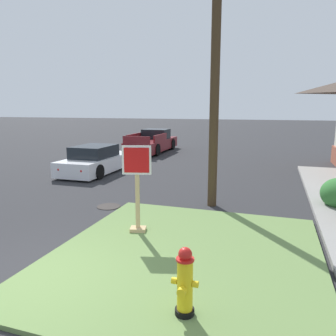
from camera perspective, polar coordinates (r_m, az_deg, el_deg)
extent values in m
plane|color=#2B2B2D|center=(6.34, -22.96, -17.88)|extent=(160.00, 160.00, 0.00)
cube|color=#668447|center=(6.72, 3.12, -14.93)|extent=(5.19, 5.75, 0.08)
cylinder|color=black|center=(4.99, 2.92, -23.71)|extent=(0.28, 0.28, 0.08)
cylinder|color=yellow|center=(4.78, 2.96, -19.71)|extent=(0.22, 0.22, 0.73)
cylinder|color=red|center=(4.60, 3.01, -15.63)|extent=(0.25, 0.25, 0.03)
sphere|color=red|center=(4.56, 3.02, -14.78)|extent=(0.19, 0.19, 0.19)
cube|color=red|center=(4.54, 3.03, -13.98)|extent=(0.04, 0.04, 0.04)
cylinder|color=yellow|center=(4.79, 1.14, -19.07)|extent=(0.08, 0.09, 0.09)
cylinder|color=yellow|center=(4.73, 4.83, -19.57)|extent=(0.08, 0.09, 0.09)
cylinder|color=yellow|center=(4.65, 2.41, -20.80)|extent=(0.12, 0.09, 0.12)
cube|color=tan|center=(7.53, -5.36, -3.87)|extent=(0.11, 0.11, 1.96)
cube|color=tan|center=(7.82, -5.24, -10.58)|extent=(0.42, 0.36, 0.08)
cube|color=white|center=(7.34, -5.51, 1.38)|extent=(0.64, 0.18, 0.66)
cube|color=red|center=(7.33, -5.53, 1.37)|extent=(0.55, 0.16, 0.56)
cylinder|color=black|center=(10.01, -10.31, -6.62)|extent=(0.70, 0.70, 0.02)
cube|color=silver|center=(15.35, -12.26, 0.81)|extent=(1.79, 4.36, 0.64)
cube|color=black|center=(15.08, -12.76, 2.78)|extent=(1.53, 2.01, 0.56)
cylinder|color=black|center=(16.92, -12.42, 1.35)|extent=(0.23, 0.62, 0.62)
cylinder|color=black|center=(16.16, -7.34, 1.09)|extent=(0.23, 0.62, 0.62)
cylinder|color=black|center=(14.69, -17.66, -0.27)|extent=(0.23, 0.62, 0.62)
cylinder|color=black|center=(13.81, -12.04, -0.66)|extent=(0.23, 0.62, 0.62)
sphere|color=white|center=(17.42, -10.31, 2.22)|extent=(0.14, 0.14, 0.14)
sphere|color=red|center=(13.86, -18.54, -0.26)|extent=(0.12, 0.12, 0.12)
sphere|color=white|center=(16.96, -7.17, 2.08)|extent=(0.14, 0.14, 0.14)
sphere|color=red|center=(13.27, -14.87, -0.53)|extent=(0.12, 0.12, 0.12)
cube|color=maroon|center=(21.87, -2.76, 4.11)|extent=(1.99, 5.61, 0.68)
cube|color=black|center=(22.55, -2.10, 5.94)|extent=(1.69, 1.48, 0.68)
cube|color=maroon|center=(21.24, -5.96, 5.39)|extent=(0.14, 2.34, 0.44)
cube|color=maroon|center=(20.61, -1.35, 5.29)|extent=(0.14, 2.34, 0.44)
cube|color=maroon|center=(19.28, -5.56, 4.88)|extent=(1.70, 0.13, 0.44)
cylinder|color=black|center=(23.75, -3.40, 4.32)|extent=(0.27, 0.76, 0.76)
cylinder|color=black|center=(23.19, 0.71, 4.18)|extent=(0.27, 0.76, 0.76)
cylinder|color=black|center=(20.67, -6.65, 3.34)|extent=(0.27, 0.76, 0.76)
cylinder|color=black|center=(20.03, -2.01, 3.18)|extent=(0.27, 0.76, 0.76)
cylinder|color=#42301E|center=(9.85, 8.40, 22.23)|extent=(0.27, 0.27, 9.90)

